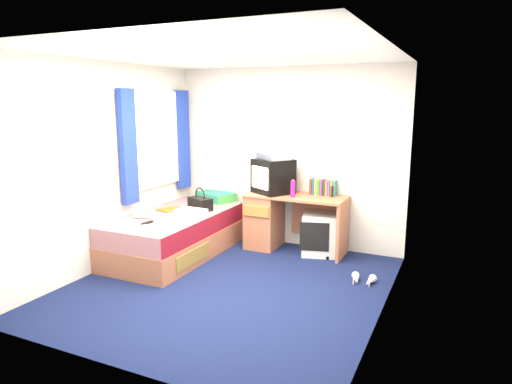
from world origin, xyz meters
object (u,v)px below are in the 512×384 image
at_px(magazine, 169,209).
at_px(vcr, 273,156).
at_px(towel, 191,214).
at_px(crt_tv, 273,176).
at_px(water_bottle, 143,216).
at_px(storage_cube, 320,234).
at_px(handbag, 200,203).
at_px(colour_swatch_fan, 149,227).
at_px(aerosol_can, 292,187).
at_px(pink_water_bottle, 293,189).
at_px(picture_frame, 333,191).
at_px(pillow, 216,196).
at_px(desk, 277,218).
at_px(bed, 177,234).
at_px(remote_control, 147,223).
at_px(white_heels, 363,280).

bearing_deg(magazine, vcr, 28.64).
bearing_deg(towel, crt_tv, 52.93).
bearing_deg(water_bottle, towel, 24.85).
distance_m(storage_cube, vcr, 1.18).
bearing_deg(handbag, colour_swatch_fan, -72.82).
relative_size(crt_tv, aerosol_can, 3.78).
bearing_deg(towel, pink_water_bottle, 37.85).
bearing_deg(vcr, picture_frame, 45.04).
bearing_deg(pillow, colour_swatch_fan, -89.14).
distance_m(picture_frame, magazine, 2.15).
height_order(storage_cube, picture_frame, picture_frame).
bearing_deg(vcr, magazine, -114.38).
bearing_deg(pink_water_bottle, magazine, -160.96).
distance_m(desk, colour_swatch_fan, 1.76).
distance_m(picture_frame, towel, 1.83).
xyz_separation_m(bed, towel, (0.31, -0.14, 0.33)).
relative_size(bed, aerosol_can, 12.49).
distance_m(desk, vcr, 0.84).
relative_size(storage_cube, picture_frame, 3.83).
bearing_deg(storage_cube, magazine, -175.57).
height_order(water_bottle, colour_swatch_fan, water_bottle).
relative_size(vcr, handbag, 1.12).
height_order(pillow, colour_swatch_fan, pillow).
relative_size(handbag, towel, 1.11).
xyz_separation_m(towel, colour_swatch_fan, (-0.22, -0.53, -0.05)).
bearing_deg(magazine, handbag, 24.41).
bearing_deg(magazine, picture_frame, 21.15).
bearing_deg(crt_tv, towel, -96.25).
distance_m(bed, storage_cube, 1.84).
bearing_deg(crt_tv, picture_frame, 39.13).
xyz_separation_m(aerosol_can, remote_control, (-1.27, -1.41, -0.28)).
distance_m(magazine, water_bottle, 0.51).
xyz_separation_m(crt_tv, remote_control, (-1.04, -1.33, -0.43)).
relative_size(storage_cube, aerosol_can, 3.35).
height_order(water_bottle, remote_control, water_bottle).
height_order(pink_water_bottle, towel, pink_water_bottle).
relative_size(storage_cube, colour_swatch_fan, 2.44).
bearing_deg(colour_swatch_fan, picture_frame, 42.69).
distance_m(handbag, remote_control, 0.87).
bearing_deg(remote_control, handbag, 76.97).
height_order(pillow, vcr, vcr).
distance_m(bed, desk, 1.33).
xyz_separation_m(crt_tv, aerosol_can, (0.24, 0.08, -0.15)).
height_order(crt_tv, colour_swatch_fan, crt_tv).
xyz_separation_m(towel, white_heels, (2.09, 0.16, -0.56)).
bearing_deg(storage_cube, remote_control, -156.76).
xyz_separation_m(vcr, picture_frame, (0.78, 0.11, -0.42)).
bearing_deg(magazine, towel, -27.96).
distance_m(pillow, colour_swatch_fan, 1.58).
distance_m(desk, towel, 1.21).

